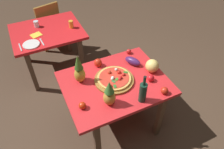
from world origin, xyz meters
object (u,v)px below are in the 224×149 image
at_px(pineapple_left, 109,94).
at_px(knife_utensil, 42,42).
at_px(eggplant, 133,61).
at_px(display_table, 115,88).
at_px(napkin_folded, 36,35).
at_px(pizza, 114,78).
at_px(wine_bottle, 143,92).
at_px(tomato_at_corner, 151,78).
at_px(background_table, 48,36).
at_px(tomato_near_board, 129,51).
at_px(tomato_beside_pepper, 164,91).
at_px(drinking_glass_juice, 71,24).
at_px(bell_pepper, 98,63).
at_px(dinner_plate, 31,44).
at_px(fork_utensil, 20,47).
at_px(pizza_board, 114,80).
at_px(dining_chair, 47,23).
at_px(pineapple_right, 79,70).
at_px(melon, 152,66).
at_px(tomato_by_bottle, 82,106).
at_px(drinking_glass_water, 36,24).

distance_m(pineapple_left, knife_utensil, 1.39).
height_order(pineapple_left, eggplant, pineapple_left).
height_order(display_table, napkin_folded, napkin_folded).
distance_m(pizza, wine_bottle, 0.40).
height_order(pineapple_left, napkin_folded, pineapple_left).
height_order(tomato_at_corner, knife_utensil, tomato_at_corner).
xyz_separation_m(background_table, pineapple_left, (0.26, -1.60, 0.24)).
xyz_separation_m(background_table, tomato_near_board, (0.81, -0.98, 0.13)).
relative_size(tomato_beside_pepper, drinking_glass_juice, 0.71).
distance_m(bell_pepper, dinner_plate, 1.00).
bearing_deg(fork_utensil, background_table, 31.06).
bearing_deg(wine_bottle, pineapple_left, 161.74).
relative_size(bell_pepper, fork_utensil, 0.56).
xyz_separation_m(wine_bottle, drinking_glass_juice, (-0.22, 1.62, -0.07)).
height_order(pizza_board, pineapple_left, pineapple_left).
relative_size(dinner_plate, knife_utensil, 1.22).
bearing_deg(tomato_near_board, bell_pepper, -173.02).
relative_size(dining_chair, eggplant, 4.25).
bearing_deg(knife_utensil, pineapple_right, -80.83).
height_order(pineapple_right, eggplant, pineapple_right).
distance_m(pizza, tomato_beside_pepper, 0.55).
bearing_deg(tomato_beside_pepper, pizza, 134.93).
bearing_deg(knife_utensil, drinking_glass_juice, 16.74).
bearing_deg(bell_pepper, dinner_plate, 129.89).
xyz_separation_m(display_table, fork_utensil, (-0.84, 1.09, 0.10)).
bearing_deg(melon, tomato_by_bottle, -169.48).
bearing_deg(pizza_board, tomato_near_board, 43.33).
relative_size(tomato_at_corner, drinking_glass_water, 0.83).
xyz_separation_m(pineapple_left, tomato_by_bottle, (-0.26, 0.06, -0.10)).
relative_size(pineapple_right, tomato_beside_pepper, 4.57).
height_order(pizza_board, drinking_glass_juice, drinking_glass_juice).
distance_m(pineapple_left, tomato_beside_pepper, 0.59).
xyz_separation_m(pizza_board, drinking_glass_juice, (-0.09, 1.25, 0.04)).
xyz_separation_m(pineapple_left, tomato_at_corner, (0.54, 0.10, -0.10)).
xyz_separation_m(dining_chair, wine_bottle, (0.46, -2.34, 0.36)).
distance_m(pizza, bell_pepper, 0.31).
xyz_separation_m(eggplant, tomato_at_corner, (0.04, -0.33, -0.01)).
relative_size(pineapple_left, bell_pepper, 2.95).
bearing_deg(napkin_folded, drinking_glass_juice, -2.39).
bearing_deg(pineapple_left, bell_pepper, 78.50).
xyz_separation_m(pizza_board, knife_utensil, (-0.56, 1.07, -0.01)).
xyz_separation_m(tomato_at_corner, fork_utensil, (-1.20, 1.24, -0.03)).
relative_size(tomato_by_bottle, napkin_folded, 0.52).
bearing_deg(wine_bottle, melon, 45.18).
xyz_separation_m(pizza, drinking_glass_water, (-0.54, 1.49, 0.01)).
relative_size(pineapple_left, knife_utensil, 1.67).
distance_m(display_table, tomato_beside_pepper, 0.55).
relative_size(tomato_near_board, drinking_glass_water, 0.67).
bearing_deg(melon, eggplant, 124.85).
relative_size(wine_bottle, tomato_by_bottle, 4.50).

